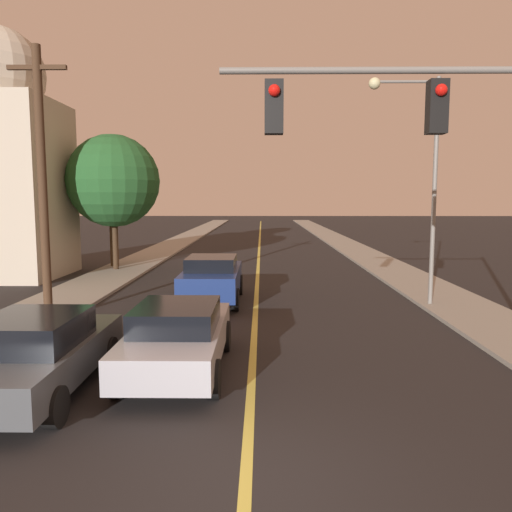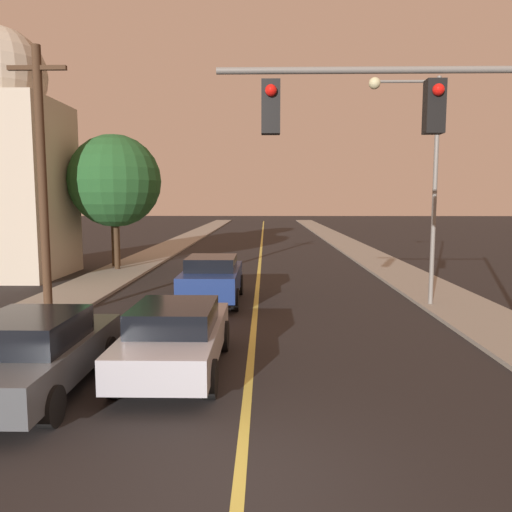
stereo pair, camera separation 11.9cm
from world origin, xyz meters
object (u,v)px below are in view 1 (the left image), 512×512
car_outer_lane_front (36,353)px  tree_left_near (113,181)px  car_near_lane_second (212,278)px  utility_pole_left (42,179)px  streetlamp_right (419,159)px  domed_building_left (2,161)px  tree_left_far (112,191)px  traffic_signal_mast (456,149)px  car_near_lane_front (178,336)px

car_outer_lane_front → tree_left_near: size_ratio=0.68×
car_near_lane_second → utility_pole_left: utility_pole_left is taller
car_near_lane_second → car_outer_lane_front: (-2.31, -7.99, -0.09)m
streetlamp_right → domed_building_left: 17.39m
utility_pole_left → tree_left_far: 11.17m
car_near_lane_second → traffic_signal_mast: traffic_signal_mast is taller
tree_left_far → streetlamp_right: bearing=-36.3°
car_near_lane_front → streetlamp_right: bearing=43.3°
streetlamp_right → tree_left_near: streetlamp_right is taller
utility_pole_left → domed_building_left: domed_building_left is taller
car_near_lane_front → traffic_signal_mast: (5.01, -0.89, 3.57)m
streetlamp_right → utility_pole_left: bearing=-169.4°
streetlamp_right → tree_left_far: streetlamp_right is taller
car_near_lane_front → tree_left_near: bearing=110.9°
traffic_signal_mast → tree_left_far: size_ratio=1.15×
domed_building_left → car_near_lane_front: bearing=-51.8°
tree_left_near → tree_left_far: 1.33m
car_near_lane_front → traffic_signal_mast: size_ratio=0.70×
car_outer_lane_front → domed_building_left: size_ratio=0.40×
traffic_signal_mast → streetlamp_right: streetlamp_right is taller
utility_pole_left → car_near_lane_second: bearing=31.5°
car_near_lane_second → streetlamp_right: (6.55, -0.64, 3.87)m
domed_building_left → tree_left_far: bearing=36.3°
car_near_lane_second → streetlamp_right: 7.63m
car_outer_lane_front → utility_pole_left: 6.56m
car_near_lane_front → domed_building_left: domed_building_left is taller
tree_left_near → domed_building_left: (-4.34, -1.71, 0.81)m
tree_left_far → domed_building_left: 5.04m
car_near_lane_front → domed_building_left: size_ratio=0.41×
car_near_lane_second → utility_pole_left: size_ratio=0.59×
streetlamp_right → domed_building_left: domed_building_left is taller
car_near_lane_second → car_outer_lane_front: size_ratio=1.01×
car_near_lane_front → car_outer_lane_front: car_outer_lane_front is taller
car_near_lane_front → traffic_signal_mast: bearing=-10.1°
car_near_lane_front → car_outer_lane_front: bearing=-153.2°
streetlamp_right → domed_building_left: (-16.26, 6.15, 0.42)m
tree_left_far → domed_building_left: domed_building_left is taller
car_outer_lane_front → streetlamp_right: (8.87, 7.34, 3.95)m
car_near_lane_second → tree_left_near: size_ratio=0.69×
car_near_lane_second → tree_left_far: (-5.77, 8.40, 3.03)m
streetlamp_right → utility_pole_left: size_ratio=0.95×
traffic_signal_mast → domed_building_left: (-14.72, 13.22, 0.81)m
utility_pole_left → domed_building_left: (-5.32, 8.19, 1.11)m
streetlamp_right → utility_pole_left: 11.15m
utility_pole_left → domed_building_left: size_ratio=0.69×
traffic_signal_mast → car_near_lane_front: bearing=169.9°
streetlamp_right → tree_left_near: size_ratio=1.11×
car_outer_lane_front → streetlamp_right: size_ratio=0.62×
streetlamp_right → domed_building_left: size_ratio=0.66×
tree_left_near → traffic_signal_mast: bearing=-55.2°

